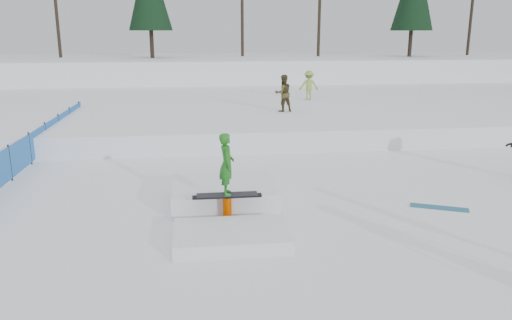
{
  "coord_description": "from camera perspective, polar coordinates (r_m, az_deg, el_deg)",
  "views": [
    {
      "loc": [
        -1.06,
        -10.35,
        4.31
      ],
      "look_at": [
        0.5,
        2.0,
        1.1
      ],
      "focal_mm": 35.0,
      "sensor_mm": 36.0,
      "label": 1
    }
  ],
  "objects": [
    {
      "name": "walker_ygreen",
      "position": [
        26.78,
        6.05,
        8.49
      ],
      "size": [
        1.05,
        0.69,
        1.53
      ],
      "primitive_type": "imported",
      "rotation": [
        0.0,
        0.0,
        3.02
      ],
      "color": "#83A93A",
      "rests_on": "snow_midrise"
    },
    {
      "name": "loose_board_teal",
      "position": [
        13.43,
        20.19,
        -5.12
      ],
      "size": [
        1.39,
        0.85,
        0.03
      ],
      "primitive_type": "cube",
      "rotation": [
        0.0,
        0.0,
        -0.44
      ],
      "color": "#215D76",
      "rests_on": "ground"
    },
    {
      "name": "snow_berm",
      "position": [
        40.49,
        -5.76,
        9.97
      ],
      "size": [
        60.0,
        14.0,
        2.4
      ],
      "primitive_type": "cube",
      "color": "white",
      "rests_on": "ground"
    },
    {
      "name": "safety_fence",
      "position": [
        18.2,
        -24.42,
        1.22
      ],
      "size": [
        0.05,
        16.0,
        1.1
      ],
      "color": "#2665B2",
      "rests_on": "ground"
    },
    {
      "name": "walker_olive",
      "position": [
        22.67,
        3.12,
        7.64
      ],
      "size": [
        0.94,
        0.82,
        1.65
      ],
      "primitive_type": "imported",
      "rotation": [
        0.0,
        0.0,
        3.41
      ],
      "color": "#40391B",
      "rests_on": "snow_midrise"
    },
    {
      "name": "jib_rail_feature",
      "position": [
        12.19,
        -3.49,
        -4.75
      ],
      "size": [
        2.6,
        4.4,
        2.11
      ],
      "color": "white",
      "rests_on": "ground"
    },
    {
      "name": "ground",
      "position": [
        11.26,
        -1.26,
        -8.04
      ],
      "size": [
        120.0,
        120.0,
        0.0
      ],
      "primitive_type": "plane",
      "color": "white"
    },
    {
      "name": "snow_midrise",
      "position": [
        26.66,
        -4.87,
        5.97
      ],
      "size": [
        50.0,
        18.0,
        0.8
      ],
      "primitive_type": "cube",
      "color": "white",
      "rests_on": "ground"
    }
  ]
}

